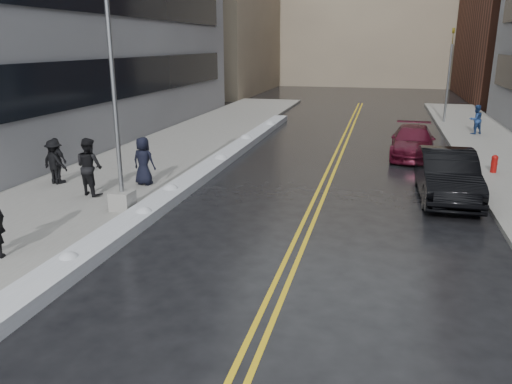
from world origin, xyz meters
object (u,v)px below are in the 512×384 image
Objects in this scene: pedestrian_c at (144,161)px; car_black at (447,175)px; fire_hydrant at (494,163)px; pedestrian_d at (57,161)px; pedestrian_e at (55,162)px; car_maroon at (413,142)px; lamppost at (117,135)px; pedestrian_b at (89,167)px; traffic_signal at (449,72)px; pedestrian_east at (476,119)px.

car_black is (10.73, 1.38, -0.20)m from pedestrian_c.
pedestrian_d reaches higher than fire_hydrant.
pedestrian_d is 0.34× the size of car_black.
car_maroon is (13.16, 8.83, -0.27)m from pedestrian_e.
pedestrian_c is 0.36× the size of car_maroon.
lamppost is 3.82× the size of pedestrian_b.
pedestrian_c is 12.82m from car_maroon.
pedestrian_e is (-2.04, 0.93, -0.17)m from pedestrian_b.
traffic_signal is 24.96m from pedestrian_b.
fire_hydrant is at bearing 55.95° from pedestrian_east.
car_maroon is (-0.81, 6.74, -0.13)m from car_black.
pedestrian_c is 3.27m from pedestrian_d.
pedestrian_e is (-3.92, 2.18, -1.55)m from lamppost.
car_maroon is at bearing -134.48° from pedestrian_c.
pedestrian_east is at bearing -126.92° from pedestrian_c.
car_black is (-1.74, -17.74, -2.56)m from traffic_signal.
traffic_signal is at bearing -115.44° from pedestrian_e.
lamppost is at bearing -127.33° from car_maroon.
car_black is 6.79m from car_maroon.
pedestrian_east is (0.71, 9.49, 0.44)m from fire_hydrant.
lamppost is 11.06m from car_black.
lamppost is at bearing 163.89° from pedestrian_e.
pedestrian_d is 1.03× the size of pedestrian_east.
car_maroon is at bearing -103.06° from traffic_signal.
pedestrian_d is 22.75m from pedestrian_east.
lamppost reaches higher than traffic_signal.
traffic_signal is at bearing 92.05° from fire_hydrant.
pedestrian_east is at bearing -124.91° from pedestrian_e.
pedestrian_d is 0.09m from pedestrian_e.
lamppost is at bearing -158.36° from car_black.
pedestrian_c is at bearing -105.56° from pedestrian_b.
traffic_signal is 18.00m from car_black.
pedestrian_d is 1.04× the size of pedestrian_e.
pedestrian_d is at bearing 12.33° from pedestrian_east.
car_black is at bearing -80.40° from car_maroon.
pedestrian_e is 15.85m from car_maroon.
traffic_signal is 25.33m from pedestrian_d.
car_maroon is at bearing -129.29° from pedestrian_d.
pedestrian_c is (-12.47, -19.11, -2.36)m from traffic_signal.
fire_hydrant is 15.71m from pedestrian_b.
car_maroon is (11.12, 9.76, -0.44)m from pedestrian_b.
lamppost is 4.28× the size of pedestrian_c.
pedestrian_b is at bearing 17.75° from pedestrian_east.
pedestrian_c is at bearing 103.04° from lamppost.
pedestrian_b is 14.80m from car_maroon.
fire_hydrant is (12.30, 8.00, -1.98)m from lamppost.
car_black reaches higher than fire_hydrant.
traffic_signal reaches higher than pedestrian_c.
pedestrian_d reaches higher than pedestrian_east.
pedestrian_b is 1.12× the size of pedestrian_c.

